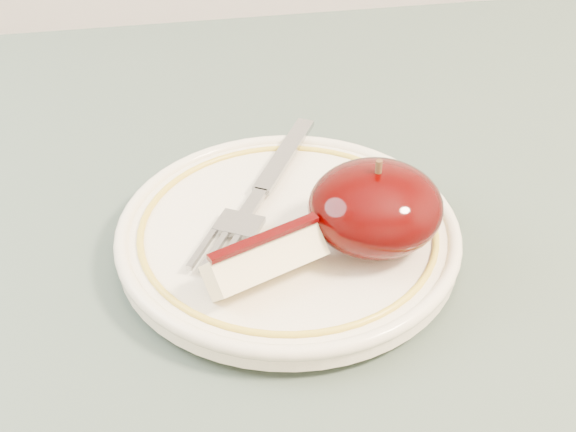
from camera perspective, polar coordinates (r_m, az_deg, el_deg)
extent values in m
cylinder|color=brown|center=(1.11, 19.69, -5.43)|extent=(0.05, 0.05, 0.71)
cube|color=#3F4D45|center=(0.46, 5.89, -11.39)|extent=(0.90, 0.90, 0.04)
cylinder|color=white|center=(0.50, 0.00, -2.25)|extent=(0.12, 0.12, 0.01)
cylinder|color=white|center=(0.50, 0.00, -1.46)|extent=(0.21, 0.21, 0.01)
torus|color=white|center=(0.49, 0.00, -1.01)|extent=(0.21, 0.21, 0.01)
torus|color=gold|center=(0.49, 0.00, -0.88)|extent=(0.19, 0.19, 0.00)
ellipsoid|color=black|center=(0.47, 6.23, 0.63)|extent=(0.08, 0.08, 0.05)
cylinder|color=#472D19|center=(0.46, 6.46, 3.37)|extent=(0.00, 0.00, 0.01)
cube|color=#FFEEBB|center=(0.45, -1.65, -3.17)|extent=(0.07, 0.05, 0.03)
cube|color=#310102|center=(0.44, -1.69, -1.54)|extent=(0.07, 0.03, 0.00)
cube|color=gray|center=(0.55, -0.23, 4.40)|extent=(0.06, 0.09, 0.00)
cube|color=gray|center=(0.51, -2.47, 0.98)|extent=(0.02, 0.03, 0.00)
cube|color=gray|center=(0.49, -3.52, -0.63)|extent=(0.03, 0.03, 0.00)
cube|color=gray|center=(0.47, -3.51, -2.96)|extent=(0.02, 0.03, 0.00)
cube|color=gray|center=(0.47, -4.39, -2.75)|extent=(0.02, 0.03, 0.00)
cube|color=gray|center=(0.47, -5.27, -2.54)|extent=(0.02, 0.03, 0.00)
cube|color=gray|center=(0.47, -6.13, -2.33)|extent=(0.02, 0.03, 0.00)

